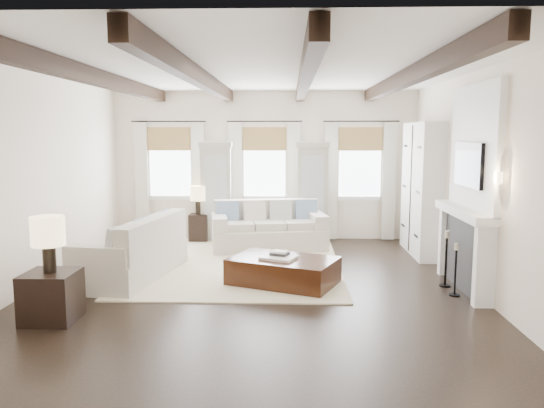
{
  "coord_description": "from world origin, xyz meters",
  "views": [
    {
      "loc": [
        0.53,
        -7.74,
        2.3
      ],
      "look_at": [
        0.25,
        0.85,
        1.15
      ],
      "focal_mm": 35.0,
      "sensor_mm": 36.0,
      "label": 1
    }
  ],
  "objects_px": {
    "sofa_left": "(136,253)",
    "side_table_front": "(52,296)",
    "ottoman": "(283,271)",
    "side_table_back": "(199,227)",
    "sofa_back": "(268,230)"
  },
  "relations": [
    {
      "from": "side_table_back",
      "to": "sofa_back",
      "type": "bearing_deg",
      "value": -24.75
    },
    {
      "from": "sofa_back",
      "to": "side_table_front",
      "type": "height_order",
      "value": "sofa_back"
    },
    {
      "from": "sofa_back",
      "to": "ottoman",
      "type": "bearing_deg",
      "value": -82.63
    },
    {
      "from": "sofa_left",
      "to": "side_table_back",
      "type": "distance_m",
      "value": 2.95
    },
    {
      "from": "sofa_back",
      "to": "side_table_front",
      "type": "relative_size",
      "value": 3.87
    },
    {
      "from": "sofa_left",
      "to": "side_table_front",
      "type": "relative_size",
      "value": 3.95
    },
    {
      "from": "ottoman",
      "to": "side_table_front",
      "type": "xyz_separation_m",
      "value": [
        -2.84,
        -1.68,
        0.1
      ]
    },
    {
      "from": "sofa_left",
      "to": "ottoman",
      "type": "bearing_deg",
      "value": -8.06
    },
    {
      "from": "sofa_left",
      "to": "ottoman",
      "type": "xyz_separation_m",
      "value": [
        2.37,
        -0.34,
        -0.2
      ]
    },
    {
      "from": "side_table_front",
      "to": "side_table_back",
      "type": "bearing_deg",
      "value": 78.59
    },
    {
      "from": "sofa_left",
      "to": "side_table_back",
      "type": "bearing_deg",
      "value": 79.74
    },
    {
      "from": "ottoman",
      "to": "side_table_front",
      "type": "bearing_deg",
      "value": -126.35
    },
    {
      "from": "side_table_front",
      "to": "side_table_back",
      "type": "distance_m",
      "value": 5.01
    },
    {
      "from": "sofa_back",
      "to": "side_table_front",
      "type": "distance_m",
      "value": 4.91
    },
    {
      "from": "side_table_front",
      "to": "side_table_back",
      "type": "height_order",
      "value": "side_table_front"
    }
  ]
}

